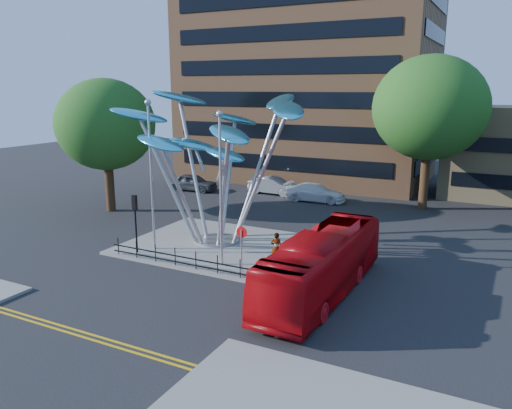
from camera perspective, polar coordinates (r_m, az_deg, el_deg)
The scene contains 18 objects.
ground at distance 25.53m, azimuth -8.38°, elevation -8.97°, with size 120.00×120.00×0.00m, color black.
traffic_island at distance 30.73m, azimuth -3.42°, elevation -4.82°, with size 12.00×9.00×0.15m, color slate.
double_yellow_near at distance 21.40m, azimuth -18.00°, elevation -14.04°, with size 40.00×0.12×0.01m, color gold.
double_yellow_far at distance 21.22m, azimuth -18.59°, elevation -14.33°, with size 40.00×0.12×0.01m, color gold.
brick_tower at distance 55.14m, azimuth 6.16°, elevation 18.78°, with size 25.00×15.00×30.00m, color #92613F.
tree_right at distance 41.57m, azimuth 19.26°, elevation 10.37°, with size 8.80×8.80×12.11m.
tree_left at distance 40.46m, azimuth -16.81°, elevation 8.71°, with size 7.60×7.60×10.32m.
leaf_sculpture at distance 30.49m, azimuth -4.69°, elevation 8.08°, with size 12.72×9.54×9.51m.
street_lamp_left at distance 29.49m, azimuth -11.94°, elevation 4.70°, with size 0.36×0.36×8.80m.
street_lamp_right at distance 26.27m, azimuth -4.07°, elevation 3.36°, with size 0.36×0.36×8.30m.
traffic_light_island at distance 29.58m, azimuth -13.66°, elevation -0.78°, with size 0.28×0.18×3.42m.
no_entry_sign_island at distance 25.90m, azimuth -1.66°, elevation -4.22°, with size 0.60×0.10×2.45m.
pedestrian_railing_front at distance 27.17m, azimuth -8.07°, elevation -6.32°, with size 10.00×0.06×1.00m.
red_bus at distance 23.79m, azimuth 7.58°, elevation -6.74°, with size 2.52×10.79×3.01m, color #A9070D.
pedestrian at distance 27.54m, azimuth 2.34°, elevation -4.93°, with size 0.62×0.41×1.71m, color gray.
parked_car_left at distance 47.84m, azimuth -7.21°, elevation 2.53°, with size 1.88×4.67×1.59m, color #47494F.
parked_car_mid at distance 45.96m, azimuth 2.03°, elevation 2.17°, with size 1.65×4.74×1.56m, color #A0A2A7.
parked_car_right at distance 43.31m, azimuth 6.83°, elevation 1.37°, with size 2.12×5.22×1.52m, color white.
Camera 1 is at (13.95, -19.12, 9.57)m, focal length 35.00 mm.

